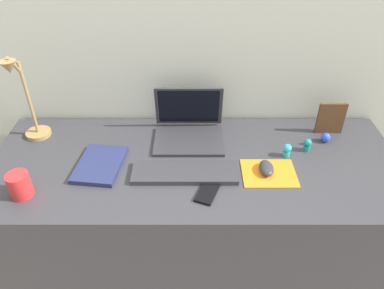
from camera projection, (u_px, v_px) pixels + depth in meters
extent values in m
plane|color=gray|center=(194.00, 273.00, 1.95)|extent=(6.00, 6.00, 0.00)
cube|color=beige|center=(194.00, 120.00, 1.84)|extent=(2.89, 0.05, 1.42)
cube|color=#38383D|center=(194.00, 224.00, 1.74)|extent=(1.69, 0.67, 0.74)
cube|color=#333338|center=(188.00, 141.00, 1.63)|extent=(0.30, 0.21, 0.01)
cube|color=#333338|center=(188.00, 106.00, 1.67)|extent=(0.30, 0.05, 0.20)
cube|color=black|center=(188.00, 107.00, 1.66)|extent=(0.27, 0.03, 0.17)
cube|color=#333338|center=(184.00, 173.00, 1.45)|extent=(0.41, 0.13, 0.02)
cube|color=orange|center=(268.00, 173.00, 1.46)|extent=(0.21, 0.17, 0.00)
ellipsoid|color=#333338|center=(266.00, 168.00, 1.46)|extent=(0.06, 0.10, 0.03)
cube|color=black|center=(207.00, 192.00, 1.37)|extent=(0.11, 0.14, 0.01)
cylinder|color=#A5844C|center=(38.00, 133.00, 1.67)|extent=(0.11, 0.11, 0.02)
cylinder|color=#A5844C|center=(28.00, 99.00, 1.57)|extent=(0.01, 0.01, 0.33)
cylinder|color=#A5844C|center=(13.00, 64.00, 1.44)|extent=(0.01, 0.07, 0.09)
cone|color=#A5844C|center=(8.00, 67.00, 1.40)|extent=(0.06, 0.06, 0.05)
cube|color=navy|center=(99.00, 165.00, 1.49)|extent=(0.20, 0.26, 0.02)
cube|color=brown|center=(330.00, 118.00, 1.65)|extent=(0.12, 0.02, 0.15)
cylinder|color=red|center=(19.00, 185.00, 1.34)|extent=(0.08, 0.08, 0.09)
cylinder|color=#28B7CC|center=(286.00, 153.00, 1.55)|extent=(0.03, 0.03, 0.03)
sphere|color=#28B7CC|center=(287.00, 148.00, 1.53)|extent=(0.04, 0.04, 0.04)
ellipsoid|color=blue|center=(325.00, 137.00, 1.63)|extent=(0.04, 0.04, 0.04)
cylinder|color=teal|center=(306.00, 148.00, 1.58)|extent=(0.03, 0.03, 0.03)
sphere|color=teal|center=(307.00, 143.00, 1.56)|extent=(0.03, 0.03, 0.03)
cone|color=purple|center=(307.00, 141.00, 1.61)|extent=(0.03, 0.03, 0.04)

